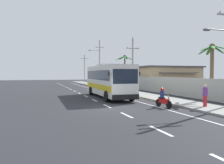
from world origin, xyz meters
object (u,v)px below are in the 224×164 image
(motorcycle_beside_bus, at_px, (163,99))
(utility_pole_distant, at_px, (85,68))
(utility_pole_far, at_px, (99,61))
(roadside_building, at_px, (164,77))
(pedestrian_midwalk, at_px, (107,83))
(pedestrian_near_kerb, at_px, (205,95))
(palm_second, at_px, (125,63))
(coach_bus_foreground, at_px, (108,80))
(palm_third, at_px, (102,69))
(utility_pole_mid, at_px, (133,63))
(palm_nearest, at_px, (212,61))

(motorcycle_beside_bus, height_order, utility_pole_distant, utility_pole_distant)
(utility_pole_far, bearing_deg, roadside_building, -60.73)
(pedestrian_midwalk, distance_m, roadside_building, 10.62)
(pedestrian_midwalk, relative_size, utility_pole_distant, 0.22)
(pedestrian_near_kerb, xyz_separation_m, roadside_building, (9.73, 21.79, 0.96))
(utility_pole_far, xyz_separation_m, palm_second, (2.05, -10.67, -0.86))
(coach_bus_foreground, xyz_separation_m, utility_pole_distant, (6.55, 45.02, 2.42))
(pedestrian_near_kerb, bearing_deg, palm_third, -1.77)
(coach_bus_foreground, bearing_deg, utility_pole_far, 76.85)
(coach_bus_foreground, distance_m, pedestrian_near_kerb, 10.82)
(utility_pole_far, bearing_deg, utility_pole_mid, -89.05)
(coach_bus_foreground, xyz_separation_m, palm_second, (8.27, 15.96, 2.63))
(utility_pole_mid, xyz_separation_m, utility_pole_far, (-0.30, 18.38, 1.24))
(pedestrian_near_kerb, bearing_deg, pedestrian_midwalk, 5.58)
(utility_pole_distant, height_order, palm_nearest, utility_pole_distant)
(utility_pole_far, height_order, utility_pole_distant, utility_pole_far)
(utility_pole_far, bearing_deg, pedestrian_midwalk, -99.75)
(palm_third, bearing_deg, utility_pole_far, -110.44)
(palm_second, bearing_deg, palm_nearest, -88.72)
(motorcycle_beside_bus, height_order, roadside_building, roadside_building)
(motorcycle_beside_bus, relative_size, palm_third, 0.41)
(pedestrian_midwalk, distance_m, utility_pole_mid, 6.03)
(palm_second, relative_size, palm_third, 1.27)
(utility_pole_distant, xyz_separation_m, palm_second, (1.72, -29.05, 0.20))
(palm_nearest, bearing_deg, roadside_building, 72.56)
(pedestrian_midwalk, relative_size, palm_nearest, 0.32)
(utility_pole_far, height_order, roadside_building, utility_pole_far)
(utility_pole_far, height_order, palm_second, utility_pole_far)
(palm_second, height_order, roadside_building, palm_second)
(pedestrian_near_kerb, xyz_separation_m, utility_pole_mid, (1.87, 17.97, 3.20))
(utility_pole_distant, xyz_separation_m, palm_nearest, (2.21, -50.85, -0.56))
(utility_pole_far, bearing_deg, coach_bus_foreground, -103.15)
(utility_pole_mid, distance_m, palm_third, 24.69)
(palm_second, bearing_deg, utility_pole_distant, 93.40)
(pedestrian_midwalk, relative_size, utility_pole_mid, 0.22)
(coach_bus_foreground, bearing_deg, pedestrian_midwalk, 73.21)
(coach_bus_foreground, relative_size, palm_second, 1.78)
(palm_third, height_order, roadside_building, palm_third)
(pedestrian_midwalk, xyz_separation_m, roadside_building, (10.57, -0.58, 0.88))
(palm_second, xyz_separation_m, palm_third, (0.26, 16.89, -0.83))
(motorcycle_beside_bus, distance_m, palm_third, 41.80)
(utility_pole_distant, relative_size, palm_nearest, 1.49)
(utility_pole_mid, bearing_deg, utility_pole_distant, 89.96)
(palm_third, bearing_deg, pedestrian_midwalk, -103.15)
(roadside_building, bearing_deg, palm_third, 105.71)
(coach_bus_foreground, height_order, pedestrian_near_kerb, coach_bus_foreground)
(coach_bus_foreground, height_order, palm_third, palm_third)
(coach_bus_foreground, xyz_separation_m, pedestrian_midwalk, (3.82, 12.65, -0.87))
(coach_bus_foreground, relative_size, motorcycle_beside_bus, 5.56)
(utility_pole_mid, relative_size, palm_second, 1.32)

